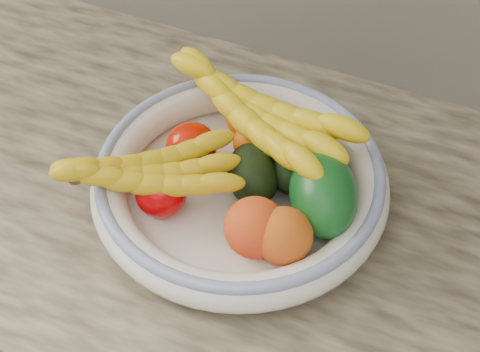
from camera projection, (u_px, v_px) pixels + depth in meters
name	position (u px, v px, depth m)	size (l,w,h in m)	color
kitchen_counter	(246.00, 348.00, 1.34)	(2.44, 0.66, 1.40)	brown
fruit_bowl	(240.00, 182.00, 0.96)	(0.39, 0.39, 0.08)	white
clementine_back_left	(243.00, 119.00, 1.03)	(0.05, 0.05, 0.04)	#E56004
clementine_back_right	(300.00, 135.00, 1.01)	(0.05, 0.05, 0.04)	orange
clementine_back_mid	(253.00, 143.00, 1.00)	(0.05, 0.05, 0.05)	#FC6405
tomato_left	(191.00, 146.00, 0.98)	(0.07, 0.07, 0.06)	#C31200
tomato_near_left	(161.00, 193.00, 0.93)	(0.07, 0.07, 0.06)	#BE0004
avocado_center	(253.00, 175.00, 0.95)	(0.07, 0.10, 0.07)	black
avocado_right	(300.00, 164.00, 0.96)	(0.07, 0.10, 0.07)	black
green_mango	(323.00, 193.00, 0.91)	(0.08, 0.13, 0.09)	#0D4917
peach_front	(255.00, 227.00, 0.89)	(0.08, 0.08, 0.08)	orange
peach_right	(284.00, 236.00, 0.88)	(0.07, 0.07, 0.07)	orange
banana_bunch_back	(256.00, 117.00, 0.98)	(0.32, 0.12, 0.09)	yellow
banana_bunch_front	(149.00, 176.00, 0.92)	(0.25, 0.10, 0.07)	yellow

